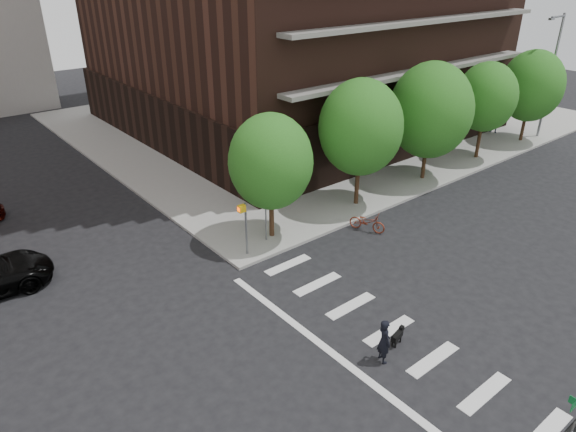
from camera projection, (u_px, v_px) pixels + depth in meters
ground at (331, 367)px, 17.54m from camera, size 120.00×120.00×0.00m
sidewalk_ne at (316, 116)px, 45.39m from camera, size 39.00×33.00×0.15m
crosswalk at (375, 340)px, 18.79m from camera, size 3.85×13.00×0.01m
tree_a at (271, 162)px, 23.89m from camera, size 4.00×4.00×5.90m
tree_b at (361, 128)px, 27.06m from camera, size 4.50×4.50×6.65m
tree_c at (431, 111)px, 30.50m from camera, size 5.00×5.00×6.80m
tree_d at (486, 97)px, 33.94m from camera, size 4.00×4.00×6.20m
tree_e at (532, 86)px, 37.37m from camera, size 4.50×4.50×6.35m
pedestrian_signal at (250, 218)px, 23.51m from camera, size 2.18×0.67×2.60m
streetlamp at (551, 69)px, 37.73m from camera, size 2.14×0.22×9.00m
scooter at (367, 222)px, 26.16m from camera, size 1.34×2.01×1.00m
dog_walker at (384, 341)px, 17.45m from camera, size 0.72×0.60×1.70m
dog at (398, 335)px, 18.43m from camera, size 0.73×0.32×0.61m
pedestrian_far at (495, 123)px, 40.54m from camera, size 0.87×0.74×1.59m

